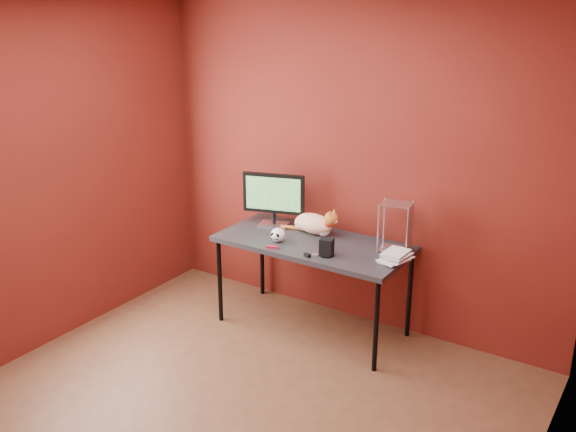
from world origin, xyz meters
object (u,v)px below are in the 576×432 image
Objects in this scene: desk at (313,247)px; skull_mug at (278,235)px; monitor at (274,197)px; cat at (314,223)px; speaker at (327,248)px; book_stack at (391,203)px.

desk is 0.29m from skull_mug.
monitor reaches higher than cat.
desk is 0.23m from cat.
speaker is 0.16× the size of book_stack.
book_stack is at bearing 4.16° from skull_mug.
cat is 0.35m from skull_mug.
cat is at bearing 167.37° from book_stack.
monitor is 0.78m from speaker.
desk is at bearing -53.83° from cat.
skull_mug is 0.85× the size of speaker.
desk is 0.56m from monitor.
speaker is at bearing -40.29° from cat.
speaker reaches higher than desk.
speaker is at bearing -154.04° from book_stack.
cat is 0.60× the size of book_stack.
monitor is at bearing 163.81° from desk.
skull_mug is (-0.14, -0.32, -0.03)m from cat.
skull_mug is 0.46m from speaker.
book_stack reaches higher than speaker.
desk is 0.32m from speaker.
book_stack is (0.72, -0.16, 0.34)m from cat.
book_stack is (0.40, 0.19, 0.36)m from speaker.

